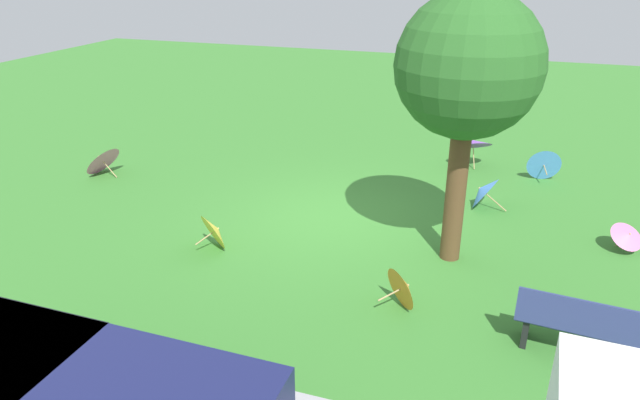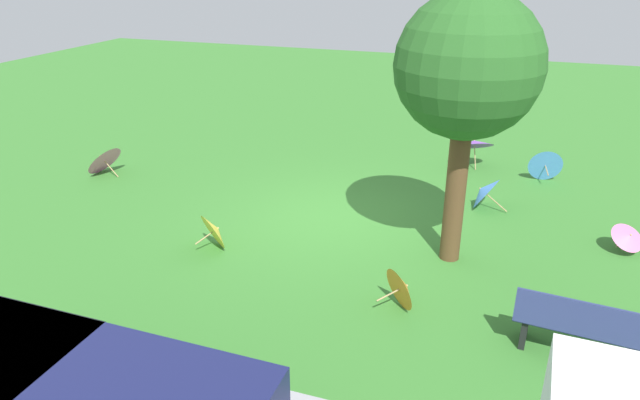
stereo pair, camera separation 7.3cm
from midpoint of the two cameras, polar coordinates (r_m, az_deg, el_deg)
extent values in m
plane|color=#387A2D|center=(11.28, 1.66, -1.87)|extent=(40.00, 40.00, 0.00)
cube|color=navy|center=(8.20, 24.60, -11.22)|extent=(1.64, 0.60, 0.05)
cube|color=navy|center=(7.91, 24.83, -10.65)|extent=(1.60, 0.26, 0.45)
cube|color=black|center=(8.31, 19.89, -11.79)|extent=(0.12, 0.41, 0.45)
cube|color=black|center=(8.39, 28.77, -13.15)|extent=(0.12, 0.41, 0.45)
cylinder|color=brown|center=(9.60, 13.53, 1.20)|extent=(0.33, 0.33, 2.59)
sphere|color=#286023|center=(9.07, 14.72, 12.77)|extent=(2.24, 2.24, 2.24)
cylinder|color=tan|center=(8.45, 7.00, -9.35)|extent=(0.29, 0.27, 0.12)
cone|color=orange|center=(8.53, 8.46, -8.58)|extent=(0.68, 0.69, 0.68)
sphere|color=tan|center=(8.55, 8.85, -8.38)|extent=(0.06, 0.06, 0.04)
cylinder|color=tan|center=(10.19, -11.23, -3.73)|extent=(0.23, 0.28, 0.17)
cone|color=yellow|center=(10.21, -10.14, -2.95)|extent=(0.79, 0.74, 0.69)
sphere|color=tan|center=(10.22, -9.87, -2.77)|extent=(0.06, 0.06, 0.05)
cylinder|color=tan|center=(13.82, 21.71, 2.73)|extent=(0.09, 0.38, 0.11)
cone|color=#4C8CE5|center=(14.03, 21.53, 3.33)|extent=(0.80, 0.45, 0.77)
sphere|color=tan|center=(14.09, 21.49, 3.49)|extent=(0.04, 0.05, 0.04)
cylinder|color=tan|center=(14.33, 15.25, 4.05)|extent=(0.13, 0.25, 0.52)
cone|color=purple|center=(14.37, 15.20, 5.45)|extent=(1.17, 1.16, 0.51)
sphere|color=tan|center=(14.38, 15.19, 5.72)|extent=(0.05, 0.06, 0.05)
cylinder|color=tan|center=(12.09, 17.26, -0.26)|extent=(0.45, 0.12, 0.31)
cone|color=#4C8CE5|center=(12.08, 16.04, 0.85)|extent=(0.70, 0.87, 0.73)
sphere|color=tan|center=(12.08, 15.75, 1.11)|extent=(0.06, 0.05, 0.05)
cylinder|color=tan|center=(14.20, -19.83, 2.91)|extent=(0.39, 0.09, 0.34)
cone|color=pink|center=(14.32, -20.62, 3.87)|extent=(0.84, 0.99, 0.77)
sphere|color=tan|center=(14.35, -20.82, 4.11)|extent=(0.06, 0.04, 0.05)
cylinder|color=tan|center=(11.40, 27.89, -3.74)|extent=(0.14, 0.18, 0.28)
cone|color=pink|center=(11.25, 28.46, -3.19)|extent=(0.78, 0.77, 0.41)
sphere|color=tan|center=(11.21, 28.61, -3.05)|extent=(0.06, 0.06, 0.05)
camera|label=1|loc=(0.04, -89.80, 0.09)|focal=32.28mm
camera|label=2|loc=(0.04, 90.20, -0.09)|focal=32.28mm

